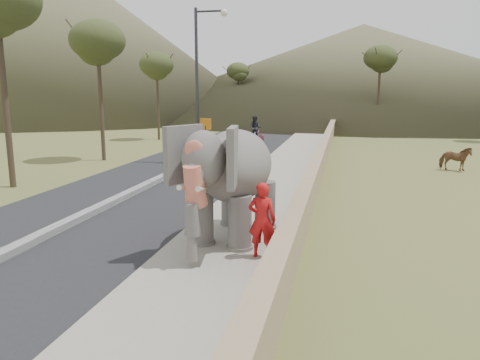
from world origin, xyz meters
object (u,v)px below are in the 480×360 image
lamppost (202,70)px  cow (455,159)px  elephant_and_man (236,181)px  motorcyclist (258,133)px

lamppost → cow: size_ratio=5.65×
lamppost → elephant_and_man: size_ratio=1.86×
lamppost → motorcyclist: bearing=82.2°
motorcyclist → lamppost: bearing=-97.8°
cow → elephant_and_man: bearing=159.0°
cow → elephant_and_man: size_ratio=0.33×
cow → elephant_and_man: (-7.96, -12.73, 1.00)m
motorcyclist → elephant_and_man: bearing=-81.0°
lamppost → motorcyclist: size_ratio=3.93×
elephant_and_man → motorcyclist: 22.09m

